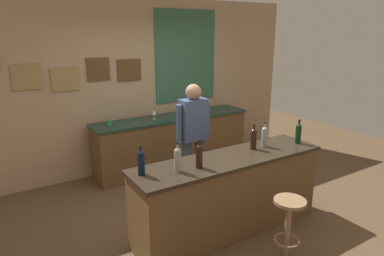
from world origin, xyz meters
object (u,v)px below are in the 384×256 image
at_px(wine_bottle_d, 254,138).
at_px(wine_bottle_f, 298,133).
at_px(wine_bottle_e, 265,136).
at_px(wine_bottle_c, 199,155).
at_px(bar_stool, 288,220).
at_px(bartender, 193,134).
at_px(wine_glass_b, 182,110).
at_px(wine_bottle_a, 141,162).
at_px(wine_bottle_b, 178,159).
at_px(wine_glass_a, 154,113).
at_px(coffee_mug, 109,123).

bearing_deg(wine_bottle_d, wine_bottle_f, -12.12).
xyz_separation_m(wine_bottle_e, wine_bottle_f, (0.45, -0.13, 0.00)).
bearing_deg(wine_bottle_c, bar_stool, -47.89).
xyz_separation_m(bartender, wine_glass_b, (0.46, 1.09, 0.07)).
xyz_separation_m(wine_bottle_a, wine_bottle_b, (0.34, -0.12, 0.00)).
height_order(bartender, bar_stool, bartender).
bearing_deg(wine_bottle_d, wine_bottle_c, -171.19).
bearing_deg(bartender, wine_glass_a, 91.65).
bearing_deg(wine_glass_b, wine_bottle_e, -88.95).
bearing_deg(wine_bottle_b, wine_bottle_c, -7.56).
xyz_separation_m(wine_glass_b, coffee_mug, (-1.25, 0.05, -0.06)).
relative_size(wine_bottle_f, wine_glass_a, 1.97).
distance_m(wine_bottle_d, wine_bottle_e, 0.17).
bearing_deg(wine_bottle_c, wine_bottle_f, 0.01).
bearing_deg(bartender, wine_bottle_a, -143.89).
xyz_separation_m(bar_stool, wine_glass_a, (-0.12, 2.80, 0.55)).
relative_size(wine_bottle_e, wine_bottle_f, 1.00).
bearing_deg(wine_bottle_f, bar_stool, -141.21).
xyz_separation_m(bartender, wine_glass_a, (-0.03, 1.14, 0.07)).
distance_m(bartender, coffee_mug, 1.39).
height_order(wine_bottle_c, wine_bottle_d, same).
bearing_deg(wine_glass_a, wine_bottle_c, -103.56).
bearing_deg(bar_stool, wine_glass_a, 92.38).
height_order(wine_glass_a, wine_glass_b, same).
relative_size(bartender, wine_glass_a, 10.45).
height_order(wine_bottle_e, wine_bottle_f, same).
distance_m(wine_bottle_c, wine_glass_a, 2.17).
distance_m(wine_bottle_a, wine_bottle_d, 1.44).
distance_m(wine_bottle_e, wine_glass_b, 1.93).
bearing_deg(bartender, wine_bottle_c, -119.23).
relative_size(wine_bottle_e, wine_glass_a, 1.97).
xyz_separation_m(wine_bottle_a, coffee_mug, (0.34, 1.96, -0.11)).
relative_size(bar_stool, wine_glass_b, 4.39).
bearing_deg(wine_bottle_b, wine_bottle_f, -1.03).
relative_size(bartender, coffee_mug, 12.96).
height_order(bartender, wine_bottle_b, bartender).
bearing_deg(wine_bottle_c, wine_bottle_d, 8.81).
relative_size(wine_bottle_b, wine_bottle_c, 1.00).
xyz_separation_m(wine_bottle_a, wine_glass_a, (1.09, 1.96, -0.05)).
distance_m(wine_bottle_e, wine_glass_a, 2.05).
relative_size(bartender, wine_bottle_f, 5.29).
distance_m(bar_stool, wine_bottle_d, 1.05).
bearing_deg(wine_bottle_b, wine_bottle_e, 4.54).
bearing_deg(wine_bottle_a, wine_bottle_c, -14.47).
distance_m(wine_bottle_a, wine_glass_b, 2.48).
xyz_separation_m(wine_bottle_d, coffee_mug, (-1.11, 1.97, -0.11)).
bearing_deg(wine_bottle_f, wine_bottle_e, 163.55).
bearing_deg(coffee_mug, bar_stool, -72.73).
xyz_separation_m(wine_bottle_b, wine_glass_a, (0.74, 2.08, -0.05)).
height_order(bartender, wine_bottle_a, bartender).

